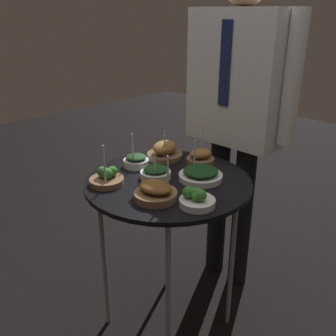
# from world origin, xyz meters

# --- Properties ---
(ground_plane) EXTENTS (8.00, 8.00, 0.00)m
(ground_plane) POSITION_xyz_m (0.00, 0.00, 0.00)
(ground_plane) COLOR black
(serving_cart) EXTENTS (0.68, 0.68, 0.76)m
(serving_cart) POSITION_xyz_m (0.00, 0.00, 0.71)
(serving_cart) COLOR black
(serving_cart) RESTS_ON ground_plane
(bowl_spinach_back_left) EXTENTS (0.18, 0.18, 0.15)m
(bowl_spinach_back_left) POSITION_xyz_m (0.09, 0.09, 0.79)
(bowl_spinach_back_left) COLOR white
(bowl_spinach_back_left) RESTS_ON serving_cart
(bowl_spinach_front_center) EXTENTS (0.13, 0.13, 0.12)m
(bowl_spinach_front_center) POSITION_xyz_m (-0.05, -0.03, 0.79)
(bowl_spinach_front_center) COLOR white
(bowl_spinach_front_center) RESTS_ON serving_cart
(bowl_broccoli_mid_left) EXTENTS (0.13, 0.13, 0.07)m
(bowl_broccoli_mid_left) POSITION_xyz_m (0.23, -0.09, 0.79)
(bowl_broccoli_mid_left) COLOR white
(bowl_broccoli_mid_left) RESTS_ON serving_cart
(bowl_spinach_near_rim) EXTENTS (0.11, 0.11, 0.16)m
(bowl_spinach_near_rim) POSITION_xyz_m (-0.20, -0.00, 0.79)
(bowl_spinach_near_rim) COLOR silver
(bowl_spinach_near_rim) RESTS_ON serving_cart
(bowl_roast_center) EXTENTS (0.17, 0.17, 0.15)m
(bowl_roast_center) POSITION_xyz_m (-0.18, 0.16, 0.80)
(bowl_roast_center) COLOR brown
(bowl_roast_center) RESTS_ON serving_cart
(bowl_roast_front_left) EXTENTS (0.16, 0.16, 0.17)m
(bowl_roast_front_left) POSITION_xyz_m (0.09, -0.15, 0.79)
(bowl_roast_front_left) COLOR brown
(bowl_roast_front_left) RESTS_ON serving_cart
(bowl_broccoli_back_right) EXTENTS (0.14, 0.14, 0.18)m
(bowl_broccoli_back_right) POSITION_xyz_m (-0.14, -0.20, 0.79)
(bowl_broccoli_back_right) COLOR brown
(bowl_broccoli_back_right) RESTS_ON serving_cart
(bowl_roast_far_rim) EXTENTS (0.13, 0.13, 0.18)m
(bowl_roast_far_rim) POSITION_xyz_m (-0.02, 0.22, 0.79)
(bowl_roast_far_rim) COLOR brown
(bowl_roast_far_rim) RESTS_ON serving_cart
(waiter_figure) EXTENTS (0.60, 0.23, 1.63)m
(waiter_figure) POSITION_xyz_m (-0.02, 0.49, 1.03)
(waiter_figure) COLOR black
(waiter_figure) RESTS_ON ground_plane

